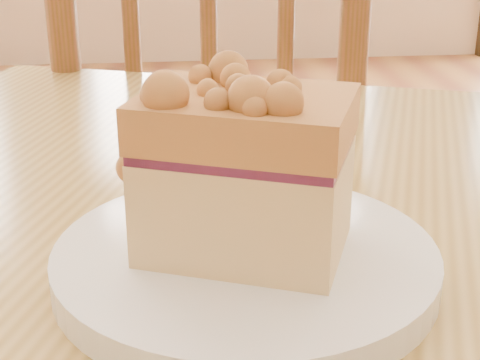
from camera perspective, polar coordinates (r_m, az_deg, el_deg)
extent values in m
cube|color=brown|center=(1.20, -1.80, -2.51)|extent=(0.48, 0.48, 0.04)
cylinder|color=brown|center=(1.48, 5.47, -8.64)|extent=(0.04, 0.04, 0.45)
cylinder|color=brown|center=(1.48, -8.35, -8.57)|extent=(0.04, 0.04, 0.45)
cylinder|color=brown|center=(0.94, 8.53, 5.78)|extent=(0.04, 0.04, 0.48)
cylinder|color=brown|center=(0.95, -13.08, 5.70)|extent=(0.04, 0.04, 0.48)
cylinder|color=brown|center=(0.93, 3.42, 5.22)|extent=(0.02, 0.02, 0.41)
cylinder|color=brown|center=(0.93, -2.35, 5.23)|extent=(0.02, 0.02, 0.41)
cylinder|color=brown|center=(0.94, -8.08, 5.19)|extent=(0.02, 0.02, 0.41)
cylinder|color=white|center=(0.43, 0.42, -6.30)|extent=(0.22, 0.22, 0.02)
cylinder|color=white|center=(0.43, 0.42, -6.90)|extent=(0.15, 0.15, 0.01)
cube|color=#DEB97D|center=(0.41, 0.44, -1.56)|extent=(0.13, 0.12, 0.06)
cube|color=#4F1633|center=(0.40, 0.45, 2.70)|extent=(0.13, 0.12, 0.01)
cube|color=#BC723B|center=(0.40, 0.46, 4.83)|extent=(0.14, 0.12, 0.03)
sphere|color=#BC723B|center=(0.39, 5.96, 7.01)|extent=(0.02, 0.02, 0.02)
sphere|color=#BC723B|center=(0.36, 0.59, 5.95)|extent=(0.02, 0.02, 0.02)
sphere|color=#BC723B|center=(0.37, 1.53, 6.15)|extent=(0.02, 0.02, 0.02)
sphere|color=#BC723B|center=(0.36, 5.01, 5.82)|extent=(0.02, 0.02, 0.02)
sphere|color=#BC723B|center=(0.37, 0.67, 6.15)|extent=(0.02, 0.02, 0.02)
sphere|color=#BC723B|center=(0.41, 7.33, 7.75)|extent=(0.02, 0.02, 0.02)
sphere|color=#BC723B|center=(0.39, -3.88, 6.86)|extent=(0.01, 0.01, 0.01)
sphere|color=#BC723B|center=(0.35, 5.98, 5.24)|extent=(0.02, 0.02, 0.02)
sphere|color=#BC723B|center=(0.37, -2.32, 6.02)|extent=(0.02, 0.02, 0.02)
sphere|color=#BC723B|center=(0.41, 3.02, 7.67)|extent=(0.01, 0.01, 0.01)
sphere|color=#BC723B|center=(0.37, 4.60, 6.31)|extent=(0.02, 0.02, 0.02)
sphere|color=#BC723B|center=(0.37, 4.98, 6.04)|extent=(0.02, 0.02, 0.02)
sphere|color=#BC723B|center=(0.36, 2.08, 5.42)|extent=(0.01, 0.01, 0.01)
sphere|color=#BC723B|center=(0.37, 6.93, 5.97)|extent=(0.02, 0.02, 0.02)
sphere|color=#BC723B|center=(0.40, -8.56, 5.82)|extent=(0.01, 0.01, 0.01)
sphere|color=#BC723B|center=(0.41, -7.59, 2.52)|extent=(0.01, 0.01, 0.01)
sphere|color=#BC723B|center=(0.42, -7.37, 3.90)|extent=(0.01, 0.01, 0.01)
sphere|color=#BC723B|center=(0.44, -6.32, 2.09)|extent=(0.02, 0.02, 0.02)
sphere|color=#BC723B|center=(0.42, -7.76, 1.67)|extent=(0.01, 0.01, 0.01)
sphere|color=#BC723B|center=(0.42, -7.85, 1.80)|extent=(0.02, 0.02, 0.02)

